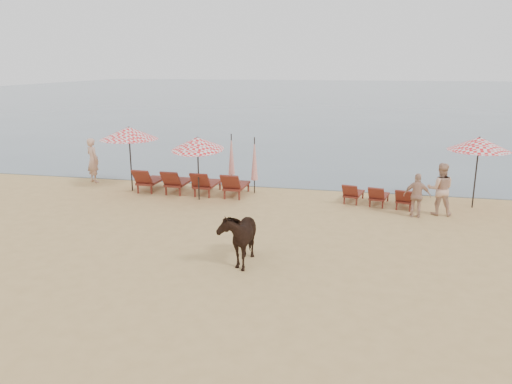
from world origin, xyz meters
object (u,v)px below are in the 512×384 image
(umbrella_closed_right, at_px, (254,159))
(beachgoer_right_a, at_px, (440,189))
(umbrella_open_right, at_px, (479,144))
(umbrella_open_left_a, at_px, (129,133))
(beachgoer_left, at_px, (93,160))
(umbrella_open_left_b, at_px, (198,143))
(beachgoer_right_b, at_px, (417,196))
(umbrella_closed_left, at_px, (231,155))
(lounger_cluster_left, at_px, (191,182))
(lounger_cluster_right, at_px, (378,196))
(cow, at_px, (239,236))

(umbrella_closed_right, xyz_separation_m, beachgoer_right_a, (6.89, -1.51, -0.49))
(umbrella_open_right, xyz_separation_m, beachgoer_right_a, (-1.33, -1.18, -1.43))
(umbrella_open_left_a, distance_m, beachgoer_right_a, 12.06)
(beachgoer_left, relative_size, beachgoer_right_a, 1.08)
(umbrella_open_left_b, bearing_deg, beachgoer_right_b, -27.48)
(umbrella_closed_left, xyz_separation_m, beachgoer_left, (-6.21, -0.37, -0.42))
(umbrella_closed_right, xyz_separation_m, beachgoer_left, (-7.37, 0.42, -0.43))
(umbrella_closed_left, height_order, beachgoer_right_a, umbrella_closed_left)
(umbrella_open_left_a, distance_m, umbrella_closed_left, 4.25)
(lounger_cluster_left, bearing_deg, beachgoer_left, 169.34)
(umbrella_open_right, height_order, beachgoer_right_b, umbrella_open_right)
(umbrella_closed_left, relative_size, beachgoer_right_b, 1.49)
(lounger_cluster_left, distance_m, umbrella_open_left_a, 3.20)
(umbrella_open_left_b, bearing_deg, beachgoer_left, 138.18)
(lounger_cluster_right, bearing_deg, umbrella_closed_left, 177.28)
(umbrella_open_right, xyz_separation_m, umbrella_closed_left, (-9.39, 1.12, -0.94))
(umbrella_closed_left, bearing_deg, umbrella_open_left_a, -159.83)
(lounger_cluster_right, bearing_deg, umbrella_open_right, 19.57)
(lounger_cluster_left, height_order, umbrella_closed_right, umbrella_closed_right)
(lounger_cluster_left, xyz_separation_m, beachgoer_left, (-4.91, 1.07, 0.50))
(umbrella_open_left_b, distance_m, beachgoer_right_b, 8.13)
(cow, height_order, beachgoer_left, beachgoer_left)
(lounger_cluster_left, xyz_separation_m, lounger_cluster_right, (7.33, -0.13, -0.11))
(umbrella_closed_right, bearing_deg, umbrella_open_left_a, -172.84)
(umbrella_open_left_a, distance_m, umbrella_closed_right, 5.18)
(lounger_cluster_right, xyz_separation_m, umbrella_open_right, (3.37, 0.45, 1.97))
(umbrella_open_left_a, relative_size, umbrella_closed_right, 1.16)
(umbrella_open_left_b, relative_size, cow, 1.43)
(beachgoer_right_b, bearing_deg, lounger_cluster_right, -39.55)
(umbrella_open_left_b, relative_size, umbrella_open_right, 0.97)
(lounger_cluster_left, height_order, umbrella_open_left_b, umbrella_open_left_b)
(lounger_cluster_left, relative_size, umbrella_open_right, 1.71)
(lounger_cluster_right, height_order, umbrella_open_right, umbrella_open_right)
(umbrella_open_right, distance_m, cow, 9.97)
(lounger_cluster_right, bearing_deg, lounger_cluster_left, -169.11)
(umbrella_open_left_b, height_order, beachgoer_right_b, umbrella_open_left_b)
(beachgoer_left, height_order, beachgoer_right_b, beachgoer_left)
(umbrella_open_right, distance_m, beachgoer_right_a, 2.29)
(umbrella_open_left_a, relative_size, beachgoer_right_b, 1.74)
(umbrella_closed_left, relative_size, cow, 1.29)
(lounger_cluster_left, distance_m, umbrella_open_right, 10.86)
(umbrella_closed_left, bearing_deg, cow, -73.72)
(lounger_cluster_right, distance_m, umbrella_closed_right, 5.03)
(beachgoer_right_a, bearing_deg, beachgoer_left, -6.94)
(lounger_cluster_right, height_order, beachgoer_right_a, beachgoer_right_a)
(lounger_cluster_right, relative_size, beachgoer_right_a, 1.49)
(umbrella_closed_left, bearing_deg, lounger_cluster_left, -132.07)
(beachgoer_left, distance_m, beachgoer_right_b, 13.69)
(beachgoer_left, height_order, beachgoer_right_a, beachgoer_left)
(umbrella_closed_left, distance_m, beachgoer_right_a, 8.39)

